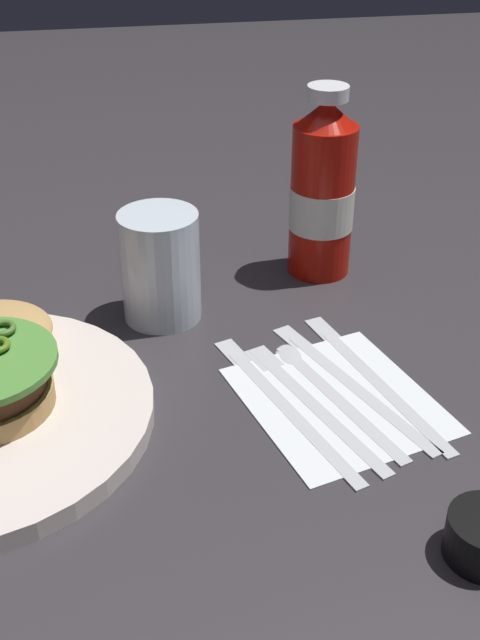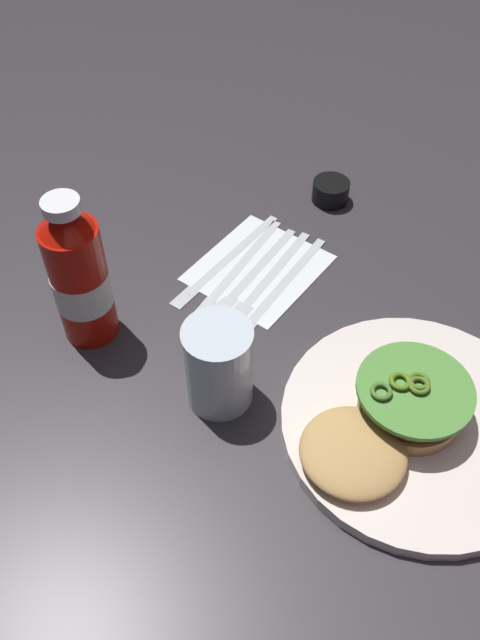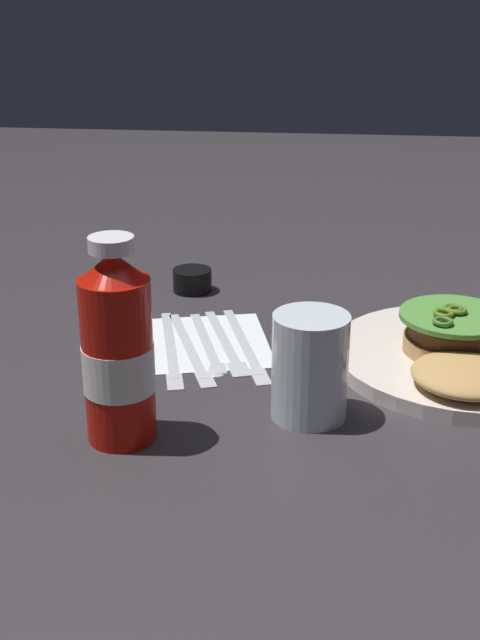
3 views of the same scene
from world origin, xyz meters
TOP-DOWN VIEW (x-y plane):
  - ground_plane at (0.00, 0.00)m, footprint 3.00×3.00m
  - dinner_plate at (0.02, 0.09)m, footprint 0.30×0.30m
  - burger_sandwich at (0.05, 0.08)m, footprint 0.21×0.12m
  - ketchup_bottle at (0.22, -0.25)m, footprint 0.07×0.07m
  - water_glass at (0.16, -0.08)m, footprint 0.08×0.08m
  - condiment_cup at (-0.19, -0.26)m, footprint 0.05×0.05m
  - napkin at (-0.01, -0.21)m, footprint 0.20×0.18m
  - butter_knife at (0.03, -0.24)m, footprint 0.22×0.07m
  - table_knife at (0.02, -0.22)m, footprint 0.21×0.09m
  - spoon_utensil at (0.02, -0.20)m, footprint 0.18×0.07m
  - fork_utensil at (0.00, -0.18)m, footprint 0.19×0.08m
  - steak_knife at (0.01, -0.16)m, footprint 0.22×0.08m

SIDE VIEW (x-z plane):
  - ground_plane at x=0.00m, z-range 0.00..0.00m
  - napkin at x=-0.01m, z-range 0.00..0.00m
  - butter_knife at x=0.03m, z-range 0.00..0.01m
  - table_knife at x=0.02m, z-range 0.00..0.01m
  - spoon_utensil at x=0.02m, z-range 0.00..0.01m
  - fork_utensil at x=0.00m, z-range 0.00..0.01m
  - steak_knife at x=0.01m, z-range 0.00..0.01m
  - dinner_plate at x=0.02m, z-range 0.00..0.02m
  - condiment_cup at x=-0.19m, z-range 0.00..0.03m
  - burger_sandwich at x=0.05m, z-range 0.01..0.06m
  - water_glass at x=0.16m, z-range 0.00..0.11m
  - ketchup_bottle at x=0.22m, z-range -0.01..0.19m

